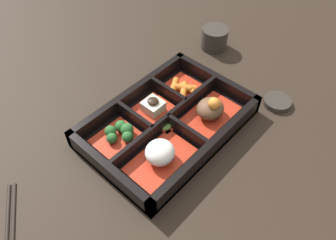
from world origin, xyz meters
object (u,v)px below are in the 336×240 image
Objects in this scene: chopsticks at (9,239)px; sauce_dish at (277,102)px; bowl_rice at (160,155)px; tea_cup at (215,38)px.

sauce_dish reaches higher than chopsticks.
bowl_rice is at bearing 163.65° from chopsticks.
bowl_rice reaches higher than chopsticks.
bowl_rice is 0.38m from tea_cup.
sauce_dish is (-0.55, 0.16, 0.00)m from chopsticks.
bowl_rice reaches higher than sauce_dish.
tea_cup is (-0.35, -0.14, -0.00)m from bowl_rice.
chopsticks is (0.26, -0.08, -0.03)m from bowl_rice.
bowl_rice is at bearing -15.89° from sauce_dish.
tea_cup reaches higher than sauce_dish.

